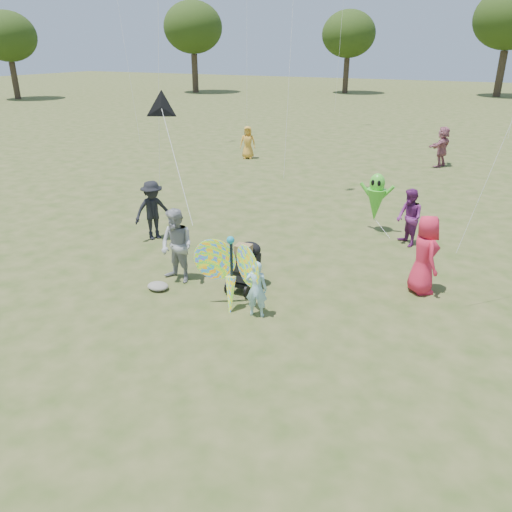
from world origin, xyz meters
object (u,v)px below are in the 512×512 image
(child_girl, at_px, (256,289))
(crowd_e, at_px, (409,218))
(crowd_g, at_px, (248,142))
(alien_kite, at_px, (376,199))
(crowd_a, at_px, (424,255))
(crowd_b, at_px, (153,210))
(butterfly_kite, at_px, (231,273))
(adult_man, at_px, (177,246))
(jogging_stroller, at_px, (246,263))
(crowd_j, at_px, (442,147))

(child_girl, xyz_separation_m, crowd_e, (1.95, 5.38, 0.19))
(child_girl, xyz_separation_m, crowd_g, (-7.30, 13.61, 0.17))
(alien_kite, bearing_deg, crowd_a, -60.52)
(crowd_b, xyz_separation_m, crowd_e, (6.53, 2.72, -0.05))
(butterfly_kite, bearing_deg, crowd_g, 116.23)
(adult_man, distance_m, crowd_b, 2.99)
(child_girl, bearing_deg, alien_kite, -112.43)
(crowd_b, height_order, butterfly_kite, crowd_b)
(child_girl, relative_size, adult_man, 0.69)
(crowd_b, bearing_deg, crowd_a, -58.20)
(alien_kite, bearing_deg, crowd_b, -147.62)
(crowd_e, distance_m, jogging_stroller, 5.15)
(child_girl, bearing_deg, butterfly_kite, -17.50)
(butterfly_kite, distance_m, alien_kite, 6.23)
(crowd_a, distance_m, crowd_j, 13.42)
(child_girl, bearing_deg, jogging_stroller, -67.04)
(jogging_stroller, distance_m, butterfly_kite, 1.02)
(child_girl, bearing_deg, crowd_b, -44.70)
(adult_man, bearing_deg, butterfly_kite, -9.36)
(crowd_a, relative_size, crowd_j, 0.99)
(crowd_g, bearing_deg, crowd_a, -68.73)
(crowd_a, xyz_separation_m, crowd_e, (-0.84, 2.75, -0.10))
(child_girl, bearing_deg, crowd_g, -76.43)
(crowd_a, relative_size, alien_kite, 1.02)
(jogging_stroller, xyz_separation_m, alien_kite, (1.61, 5.08, 0.36))
(crowd_a, height_order, butterfly_kite, crowd_a)
(child_girl, height_order, crowd_a, crowd_a)
(crowd_e, bearing_deg, adult_man, -83.14)
(crowd_e, xyz_separation_m, butterfly_kite, (-2.55, -5.35, 0.03))
(crowd_b, relative_size, crowd_e, 1.06)
(child_girl, height_order, butterfly_kite, butterfly_kite)
(crowd_a, relative_size, crowd_e, 1.13)
(adult_man, height_order, crowd_g, adult_man)
(adult_man, relative_size, crowd_b, 1.04)
(crowd_g, height_order, alien_kite, alien_kite)
(crowd_j, distance_m, alien_kite, 9.90)
(child_girl, relative_size, alien_kite, 0.69)
(crowd_j, bearing_deg, crowd_b, -5.83)
(child_girl, distance_m, butterfly_kite, 0.64)
(child_girl, distance_m, crowd_e, 5.72)
(crowd_g, distance_m, crowd_j, 8.97)
(crowd_b, relative_size, jogging_stroller, 1.54)
(crowd_g, relative_size, crowd_j, 0.86)
(adult_man, bearing_deg, crowd_j, 86.35)
(child_girl, height_order, crowd_b, crowd_b)
(crowd_e, bearing_deg, jogging_stroller, -72.76)
(crowd_e, bearing_deg, crowd_g, -172.45)
(crowd_j, bearing_deg, adult_man, 4.54)
(crowd_b, distance_m, crowd_e, 7.08)
(crowd_j, relative_size, alien_kite, 1.03)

